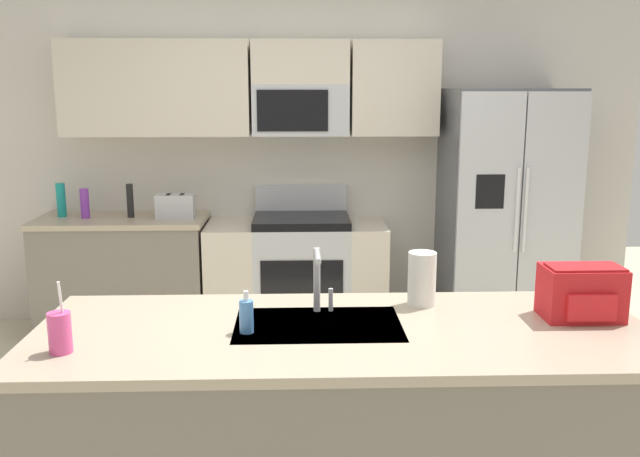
{
  "coord_description": "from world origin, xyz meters",
  "views": [
    {
      "loc": [
        -0.11,
        -3.25,
        1.84
      ],
      "look_at": [
        0.02,
        0.6,
        1.05
      ],
      "focal_mm": 38.02,
      "sensor_mm": 36.0,
      "label": 1
    }
  ],
  "objects_px": {
    "pepper_mill": "(130,201)",
    "bottle_purple": "(85,203)",
    "drink_cup_pink": "(60,332)",
    "backpack": "(582,291)",
    "refrigerator": "(504,213)",
    "range_oven": "(297,274)",
    "bottle_teal": "(61,200)",
    "sink_faucet": "(318,275)",
    "soap_dispenser": "(246,316)",
    "paper_towel_roll": "(422,279)",
    "toaster": "(176,206)"
  },
  "relations": [
    {
      "from": "drink_cup_pink",
      "to": "toaster",
      "type": "bearing_deg",
      "value": 90.89
    },
    {
      "from": "pepper_mill",
      "to": "sink_faucet",
      "type": "height_order",
      "value": "sink_faucet"
    },
    {
      "from": "bottle_purple",
      "to": "bottle_teal",
      "type": "distance_m",
      "value": 0.21
    },
    {
      "from": "range_oven",
      "to": "drink_cup_pink",
      "type": "distance_m",
      "value": 2.87
    },
    {
      "from": "bottle_purple",
      "to": "soap_dispenser",
      "type": "xyz_separation_m",
      "value": [
        1.38,
        -2.48,
        -0.04
      ]
    },
    {
      "from": "bottle_teal",
      "to": "soap_dispenser",
      "type": "relative_size",
      "value": 1.5
    },
    {
      "from": "range_oven",
      "to": "paper_towel_roll",
      "type": "relative_size",
      "value": 5.67
    },
    {
      "from": "toaster",
      "to": "bottle_purple",
      "type": "xyz_separation_m",
      "value": [
        -0.68,
        0.03,
        0.02
      ]
    },
    {
      "from": "range_oven",
      "to": "refrigerator",
      "type": "height_order",
      "value": "refrigerator"
    },
    {
      "from": "range_oven",
      "to": "bottle_purple",
      "type": "height_order",
      "value": "bottle_purple"
    },
    {
      "from": "refrigerator",
      "to": "bottle_purple",
      "type": "height_order",
      "value": "refrigerator"
    },
    {
      "from": "refrigerator",
      "to": "toaster",
      "type": "height_order",
      "value": "refrigerator"
    },
    {
      "from": "drink_cup_pink",
      "to": "soap_dispenser",
      "type": "height_order",
      "value": "drink_cup_pink"
    },
    {
      "from": "pepper_mill",
      "to": "bottle_purple",
      "type": "relative_size",
      "value": 1.14
    },
    {
      "from": "refrigerator",
      "to": "sink_faucet",
      "type": "distance_m",
      "value": 2.66
    },
    {
      "from": "drink_cup_pink",
      "to": "backpack",
      "type": "xyz_separation_m",
      "value": [
        2.05,
        0.31,
        0.04
      ]
    },
    {
      "from": "range_oven",
      "to": "bottle_teal",
      "type": "bearing_deg",
      "value": 178.56
    },
    {
      "from": "toaster",
      "to": "pepper_mill",
      "type": "xyz_separation_m",
      "value": [
        -0.35,
        0.05,
        0.04
      ]
    },
    {
      "from": "sink_faucet",
      "to": "pepper_mill",
      "type": "bearing_deg",
      "value": 120.49
    },
    {
      "from": "drink_cup_pink",
      "to": "backpack",
      "type": "relative_size",
      "value": 0.85
    },
    {
      "from": "range_oven",
      "to": "bottle_teal",
      "type": "xyz_separation_m",
      "value": [
        -1.77,
        0.04,
        0.58
      ]
    },
    {
      "from": "range_oven",
      "to": "bottle_purple",
      "type": "distance_m",
      "value": 1.67
    },
    {
      "from": "pepper_mill",
      "to": "drink_cup_pink",
      "type": "height_order",
      "value": "drink_cup_pink"
    },
    {
      "from": "toaster",
      "to": "bottle_teal",
      "type": "relative_size",
      "value": 1.1
    },
    {
      "from": "range_oven",
      "to": "sink_faucet",
      "type": "relative_size",
      "value": 4.82
    },
    {
      "from": "soap_dispenser",
      "to": "backpack",
      "type": "relative_size",
      "value": 0.53
    },
    {
      "from": "range_oven",
      "to": "sink_faucet",
      "type": "distance_m",
      "value": 2.36
    },
    {
      "from": "sink_faucet",
      "to": "soap_dispenser",
      "type": "height_order",
      "value": "sink_faucet"
    },
    {
      "from": "toaster",
      "to": "bottle_purple",
      "type": "relative_size",
      "value": 1.26
    },
    {
      "from": "range_oven",
      "to": "soap_dispenser",
      "type": "distance_m",
      "value": 2.57
    },
    {
      "from": "bottle_teal",
      "to": "backpack",
      "type": "distance_m",
      "value": 3.83
    },
    {
      "from": "bottle_purple",
      "to": "sink_faucet",
      "type": "relative_size",
      "value": 0.79
    },
    {
      "from": "drink_cup_pink",
      "to": "backpack",
      "type": "bearing_deg",
      "value": 8.57
    },
    {
      "from": "refrigerator",
      "to": "soap_dispenser",
      "type": "height_order",
      "value": "refrigerator"
    },
    {
      "from": "sink_faucet",
      "to": "soap_dispenser",
      "type": "distance_m",
      "value": 0.38
    },
    {
      "from": "bottle_teal",
      "to": "drink_cup_pink",
      "type": "relative_size",
      "value": 0.94
    },
    {
      "from": "drink_cup_pink",
      "to": "backpack",
      "type": "height_order",
      "value": "drink_cup_pink"
    },
    {
      "from": "pepper_mill",
      "to": "drink_cup_pink",
      "type": "distance_m",
      "value": 2.72
    },
    {
      "from": "refrigerator",
      "to": "backpack",
      "type": "height_order",
      "value": "refrigerator"
    },
    {
      "from": "bottle_purple",
      "to": "sink_faucet",
      "type": "xyz_separation_m",
      "value": [
        1.67,
        -2.26,
        0.06
      ]
    },
    {
      "from": "refrigerator",
      "to": "soap_dispenser",
      "type": "bearing_deg",
      "value": -125.99
    },
    {
      "from": "drink_cup_pink",
      "to": "paper_towel_roll",
      "type": "xyz_separation_m",
      "value": [
        1.41,
        0.51,
        0.04
      ]
    },
    {
      "from": "toaster",
      "to": "sink_faucet",
      "type": "bearing_deg",
      "value": -65.94
    },
    {
      "from": "bottle_teal",
      "to": "range_oven",
      "type": "bearing_deg",
      "value": -1.44
    },
    {
      "from": "paper_towel_roll",
      "to": "backpack",
      "type": "relative_size",
      "value": 0.75
    },
    {
      "from": "refrigerator",
      "to": "drink_cup_pink",
      "type": "bearing_deg",
      "value": -132.83
    },
    {
      "from": "bottle_teal",
      "to": "sink_faucet",
      "type": "height_order",
      "value": "sink_faucet"
    },
    {
      "from": "toaster",
      "to": "range_oven",
      "type": "bearing_deg",
      "value": 3.35
    },
    {
      "from": "sink_faucet",
      "to": "bottle_teal",
      "type": "bearing_deg",
      "value": 128.78
    },
    {
      "from": "range_oven",
      "to": "drink_cup_pink",
      "type": "bearing_deg",
      "value": -107.65
    }
  ]
}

